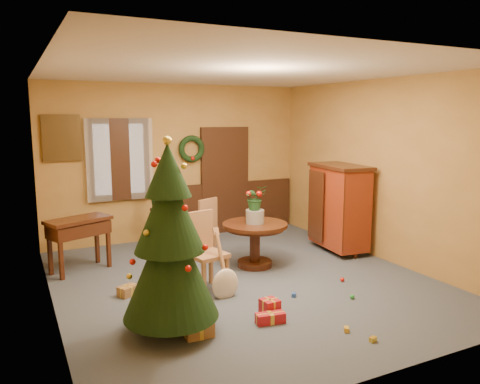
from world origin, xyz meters
TOP-DOWN VIEW (x-y plane):
  - room_envelope at (0.21, 2.70)m, footprint 5.50×5.50m
  - dining_table at (0.45, 0.50)m, footprint 1.00×1.00m
  - urn at (0.45, 0.50)m, footprint 0.28×0.28m
  - centerpiece_plant at (0.45, 0.50)m, footprint 0.34×0.30m
  - chair_near at (-0.60, -0.01)m, footprint 0.54×0.54m
  - chair_far at (-0.05, 1.39)m, footprint 0.57×0.57m
  - guitar at (-0.48, -0.44)m, footprint 0.37×0.56m
  - plant_stand at (-0.61, 2.09)m, footprint 0.28×0.28m
  - stand_plant at (-0.61, 2.09)m, footprint 0.28×0.25m
  - christmas_tree at (-1.41, -1.08)m, footprint 1.02×1.02m
  - writing_desk at (-2.00, 1.48)m, footprint 1.02×0.77m
  - sideboard at (2.15, 0.62)m, footprint 0.73×1.23m
  - gift_a at (-1.19, -1.30)m, footprint 0.31×0.23m
  - gift_b at (-0.25, -1.18)m, footprint 0.21×0.21m
  - gift_c at (-1.60, 0.18)m, footprint 0.29×0.26m
  - gift_d at (-0.34, -1.36)m, footprint 0.35×0.19m
  - toy_a at (0.32, -0.82)m, footprint 0.09×0.09m
  - toy_b at (0.95, -1.22)m, footprint 0.06×0.06m
  - toy_c at (0.29, -1.91)m, footprint 0.09×0.09m
  - toy_d at (1.24, -0.66)m, footprint 0.06×0.06m
  - toy_e at (0.39, -2.22)m, footprint 0.09×0.07m

SIDE VIEW (x-z plane):
  - toy_a at x=0.32m, z-range 0.00..0.05m
  - toy_c at x=0.29m, z-range 0.00..0.05m
  - toy_e at x=0.39m, z-range 0.00..0.05m
  - toy_b at x=0.95m, z-range 0.00..0.06m
  - toy_d at x=1.24m, z-range 0.00..0.06m
  - gift_d at x=-0.34m, z-range 0.00..0.12m
  - gift_c at x=-1.60m, z-range 0.00..0.13m
  - gift_a at x=-1.19m, z-range 0.00..0.16m
  - gift_b at x=-0.25m, z-range 0.00..0.20m
  - guitar at x=-0.48m, z-range 0.01..0.85m
  - plant_stand at x=-0.61m, z-range 0.09..0.82m
  - dining_table at x=0.45m, z-range 0.14..0.82m
  - chair_far at x=-0.05m, z-range 0.04..1.02m
  - chair_near at x=-0.60m, z-range 0.04..1.08m
  - writing_desk at x=-2.00m, z-range 0.21..1.02m
  - urn at x=0.45m, z-range 0.69..0.90m
  - sideboard at x=2.15m, z-range 0.05..1.55m
  - stand_plant at x=-0.61m, z-range 0.73..1.17m
  - christmas_tree at x=-1.41m, z-range -0.05..2.06m
  - centerpiece_plant at x=0.45m, z-range 0.90..1.28m
  - room_envelope at x=0.21m, z-range -1.63..3.87m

